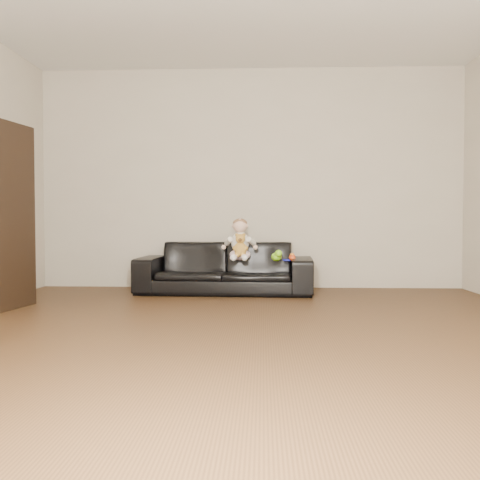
{
  "coord_description": "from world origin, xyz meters",
  "views": [
    {
      "loc": [
        0.15,
        -3.62,
        0.79
      ],
      "look_at": [
        -0.1,
        2.16,
        0.59
      ],
      "focal_mm": 40.0,
      "sensor_mm": 36.0,
      "label": 1
    }
  ],
  "objects_px": {
    "baby": "(240,242)",
    "teddy_bear": "(240,245)",
    "sofa": "(225,268)",
    "toy_blue_disc": "(288,260)",
    "toy_green": "(276,257)",
    "toy_rattle": "(292,258)"
  },
  "relations": [
    {
      "from": "sofa",
      "to": "toy_blue_disc",
      "type": "relative_size",
      "value": 18.07
    },
    {
      "from": "baby",
      "to": "toy_rattle",
      "type": "relative_size",
      "value": 6.23
    },
    {
      "from": "baby",
      "to": "teddy_bear",
      "type": "relative_size",
      "value": 1.86
    },
    {
      "from": "sofa",
      "to": "toy_blue_disc",
      "type": "xyz_separation_m",
      "value": [
        0.69,
        -0.12,
        0.1
      ]
    },
    {
      "from": "sofa",
      "to": "teddy_bear",
      "type": "bearing_deg",
      "value": -50.96
    },
    {
      "from": "sofa",
      "to": "toy_blue_disc",
      "type": "bearing_deg",
      "value": -7.86
    },
    {
      "from": "teddy_bear",
      "to": "toy_rattle",
      "type": "xyz_separation_m",
      "value": [
        0.55,
        0.07,
        -0.13
      ]
    },
    {
      "from": "toy_green",
      "to": "toy_blue_disc",
      "type": "relative_size",
      "value": 1.27
    },
    {
      "from": "sofa",
      "to": "teddy_bear",
      "type": "height_order",
      "value": "teddy_bear"
    },
    {
      "from": "baby",
      "to": "toy_green",
      "type": "xyz_separation_m",
      "value": [
        0.39,
        -0.11,
        -0.15
      ]
    },
    {
      "from": "toy_green",
      "to": "toy_rattle",
      "type": "bearing_deg",
      "value": 13.55
    },
    {
      "from": "sofa",
      "to": "toy_rattle",
      "type": "relative_size",
      "value": 26.24
    },
    {
      "from": "teddy_bear",
      "to": "toy_rattle",
      "type": "relative_size",
      "value": 3.35
    },
    {
      "from": "toy_green",
      "to": "baby",
      "type": "bearing_deg",
      "value": 164.44
    },
    {
      "from": "toy_blue_disc",
      "to": "teddy_bear",
      "type": "bearing_deg",
      "value": -166.73
    },
    {
      "from": "baby",
      "to": "toy_green",
      "type": "distance_m",
      "value": 0.43
    },
    {
      "from": "toy_green",
      "to": "toy_blue_disc",
      "type": "height_order",
      "value": "toy_green"
    },
    {
      "from": "sofa",
      "to": "baby",
      "type": "distance_m",
      "value": 0.35
    },
    {
      "from": "baby",
      "to": "toy_green",
      "type": "bearing_deg",
      "value": -14.53
    },
    {
      "from": "toy_green",
      "to": "sofa",
      "type": "bearing_deg",
      "value": 159.2
    },
    {
      "from": "teddy_bear",
      "to": "sofa",
      "type": "bearing_deg",
      "value": 117.12
    },
    {
      "from": "baby",
      "to": "teddy_bear",
      "type": "xyz_separation_m",
      "value": [
        0.01,
        -0.14,
        -0.03
      ]
    }
  ]
}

